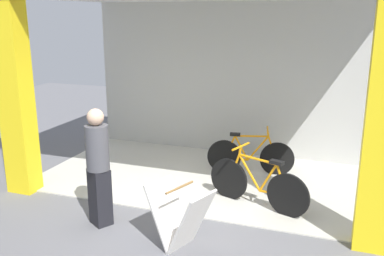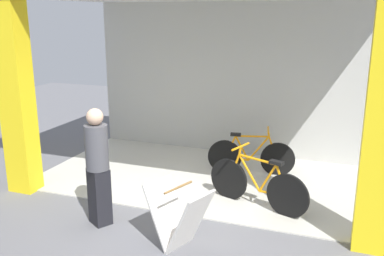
# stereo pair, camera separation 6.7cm
# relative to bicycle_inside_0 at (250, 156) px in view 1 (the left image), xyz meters

# --- Properties ---
(ground_plane) EXTENTS (19.96, 19.96, 0.00)m
(ground_plane) POSITION_rel_bicycle_inside_0_xyz_m (-0.71, -2.06, -0.36)
(ground_plane) COLOR slate
(ground_plane) RESTS_ON ground
(shop_facade) EXTENTS (6.18, 3.54, 4.07)m
(shop_facade) POSITION_rel_bicycle_inside_0_xyz_m (-0.71, -0.41, 1.82)
(shop_facade) COLOR beige
(shop_facade) RESTS_ON ground
(bicycle_inside_0) EXTENTS (1.61, 0.45, 0.89)m
(bicycle_inside_0) POSITION_rel_bicycle_inside_0_xyz_m (0.00, 0.00, 0.00)
(bicycle_inside_0) COLOR black
(bicycle_inside_0) RESTS_ON ground
(bicycle_inside_1) EXTENTS (1.65, 0.63, 0.95)m
(bicycle_inside_1) POSITION_rel_bicycle_inside_0_xyz_m (0.41, -1.39, 0.02)
(bicycle_inside_1) COLOR black
(bicycle_inside_1) RESTS_ON ground
(sandwich_board_sign) EXTENTS (0.94, 0.75, 0.85)m
(sandwich_board_sign) POSITION_rel_bicycle_inside_0_xyz_m (-0.29, -2.90, 0.07)
(sandwich_board_sign) COLOR silver
(sandwich_board_sign) RESTS_ON ground
(pedestrian_1) EXTENTS (0.44, 0.44, 1.70)m
(pedestrian_1) POSITION_rel_bicycle_inside_0_xyz_m (-1.60, -2.67, 0.52)
(pedestrian_1) COLOR black
(pedestrian_1) RESTS_ON ground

